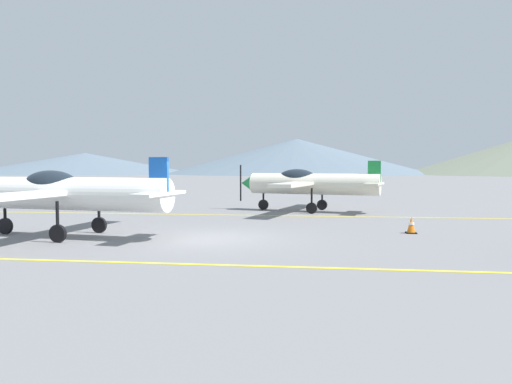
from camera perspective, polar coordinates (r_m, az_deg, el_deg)
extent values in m
plane|color=slate|center=(15.43, -5.33, -5.63)|extent=(400.00, 400.00, 0.00)
cube|color=yellow|center=(11.52, -9.88, -8.63)|extent=(80.00, 0.16, 0.01)
cube|color=yellow|center=(22.51, -1.26, -2.86)|extent=(80.00, 0.16, 0.01)
cylinder|color=white|center=(16.58, -21.32, -0.20)|extent=(6.86, 1.98, 1.10)
ellipsoid|color=#1E2833|center=(17.12, -23.76, 0.94)|extent=(2.09, 1.15, 0.90)
cube|color=white|center=(16.82, -22.41, -0.01)|extent=(2.25, 8.83, 0.16)
cube|color=white|center=(14.96, -11.74, -0.20)|extent=(1.03, 2.66, 0.10)
cube|color=blue|center=(14.94, -11.77, 1.90)|extent=(0.64, 0.20, 1.20)
cylinder|color=black|center=(18.42, -28.29, -2.13)|extent=(0.10, 0.10, 1.00)
cylinder|color=black|center=(18.47, -28.25, -3.68)|extent=(0.57, 0.19, 0.56)
cylinder|color=black|center=(17.41, -18.61, -2.20)|extent=(0.10, 0.10, 1.00)
cylinder|color=black|center=(17.47, -18.58, -3.84)|extent=(0.57, 0.19, 0.56)
cylinder|color=black|center=(15.65, -23.06, -2.87)|extent=(0.10, 0.10, 1.00)
cylinder|color=black|center=(15.70, -23.02, -4.69)|extent=(0.57, 0.19, 0.56)
cylinder|color=silver|center=(24.48, 7.02, 0.98)|extent=(6.84, 2.73, 1.10)
cone|color=#1E8C3F|center=(25.68, -1.07, 1.10)|extent=(0.91, 1.07, 0.93)
cube|color=black|center=(25.84, -1.88, 1.11)|extent=(0.07, 0.13, 1.99)
ellipsoid|color=#1E2833|center=(24.71, 5.02, 1.77)|extent=(2.15, 1.36, 0.90)
cube|color=silver|center=(24.58, 6.13, 1.11)|extent=(3.22, 8.77, 0.16)
cube|color=silver|center=(23.89, 14.21, 0.98)|extent=(1.31, 2.68, 0.10)
cube|color=#1E8C3F|center=(23.87, 14.23, 2.29)|extent=(0.64, 0.27, 1.20)
cylinder|color=black|center=(25.36, 0.91, -0.43)|extent=(0.10, 0.10, 1.00)
cylinder|color=black|center=(25.40, 0.91, -1.56)|extent=(0.57, 0.25, 0.56)
cylinder|color=black|center=(25.53, 8.07, -0.44)|extent=(0.10, 0.10, 1.00)
cylinder|color=black|center=(25.56, 8.06, -1.56)|extent=(0.57, 0.25, 0.56)
cylinder|color=black|center=(23.41, 6.81, -0.75)|extent=(0.10, 0.10, 1.00)
cylinder|color=black|center=(23.44, 6.80, -1.97)|extent=(0.57, 0.25, 0.56)
cube|color=black|center=(17.36, 18.39, -4.74)|extent=(0.36, 0.36, 0.04)
cone|color=orange|center=(17.32, 18.41, -3.77)|extent=(0.29, 0.29, 0.55)
cylinder|color=white|center=(17.32, 18.41, -3.68)|extent=(0.20, 0.20, 0.08)
cone|color=slate|center=(173.89, -20.14, 3.31)|extent=(76.78, 76.78, 7.17)
cone|color=slate|center=(158.58, 4.94, 4.36)|extent=(87.48, 87.48, 11.77)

